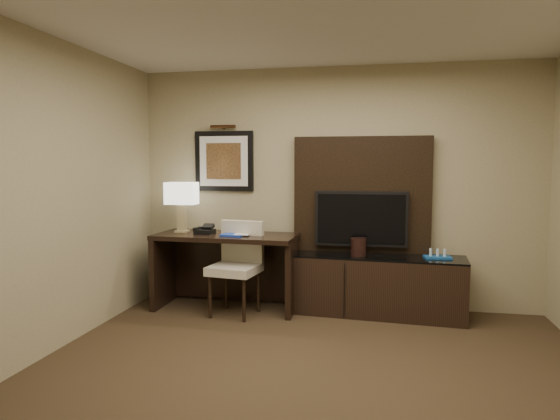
% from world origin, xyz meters
% --- Properties ---
extents(floor, '(4.50, 5.00, 0.01)m').
position_xyz_m(floor, '(0.00, 0.00, -0.01)').
color(floor, '#322416').
rests_on(floor, ground).
extents(wall_back, '(4.50, 0.01, 2.70)m').
position_xyz_m(wall_back, '(0.00, 2.50, 1.35)').
color(wall_back, '#9B9069').
rests_on(wall_back, floor).
extents(wall_front, '(4.50, 0.01, 2.70)m').
position_xyz_m(wall_front, '(0.00, -2.50, 1.35)').
color(wall_front, '#9B9069').
rests_on(wall_front, floor).
extents(desk, '(1.59, 0.74, 0.84)m').
position_xyz_m(desk, '(-1.17, 2.12, 0.42)').
color(desk, black).
rests_on(desk, floor).
extents(credenza, '(1.90, 0.66, 0.64)m').
position_xyz_m(credenza, '(0.46, 2.20, 0.32)').
color(credenza, black).
rests_on(credenza, floor).
extents(tv_wall_panel, '(1.50, 0.12, 1.30)m').
position_xyz_m(tv_wall_panel, '(0.30, 2.44, 1.27)').
color(tv_wall_panel, black).
rests_on(tv_wall_panel, wall_back).
extents(tv, '(1.00, 0.08, 0.60)m').
position_xyz_m(tv, '(0.30, 2.34, 1.02)').
color(tv, black).
rests_on(tv, tv_wall_panel).
extents(artwork, '(0.70, 0.04, 0.70)m').
position_xyz_m(artwork, '(-1.30, 2.48, 1.65)').
color(artwork, black).
rests_on(artwork, wall_back).
extents(picture_light, '(0.04, 0.04, 0.30)m').
position_xyz_m(picture_light, '(-1.30, 2.44, 2.05)').
color(picture_light, '#442916').
rests_on(picture_light, wall_back).
extents(desk_chair, '(0.56, 0.63, 1.02)m').
position_xyz_m(desk_chair, '(-1.01, 1.89, 0.51)').
color(desk_chair, beige).
rests_on(desk_chair, floor).
extents(table_lamp, '(0.37, 0.26, 0.54)m').
position_xyz_m(table_lamp, '(-1.72, 2.19, 1.11)').
color(table_lamp, tan).
rests_on(table_lamp, desk).
extents(desk_phone, '(0.21, 0.19, 0.10)m').
position_xyz_m(desk_phone, '(-1.42, 2.10, 0.89)').
color(desk_phone, black).
rests_on(desk_phone, desk).
extents(blue_folder, '(0.30, 0.36, 0.02)m').
position_xyz_m(blue_folder, '(-1.05, 2.07, 0.85)').
color(blue_folder, '#1B3CB1').
rests_on(blue_folder, desk).
extents(book, '(0.17, 0.03, 0.23)m').
position_xyz_m(book, '(-1.05, 2.06, 0.95)').
color(book, '#B1A18B').
rests_on(book, desk).
extents(ice_bucket, '(0.19, 0.19, 0.19)m').
position_xyz_m(ice_bucket, '(0.28, 2.16, 0.74)').
color(ice_bucket, black).
rests_on(ice_bucket, credenza).
extents(minibar_tray, '(0.29, 0.19, 0.10)m').
position_xyz_m(minibar_tray, '(1.10, 2.17, 0.69)').
color(minibar_tray, '#175196').
rests_on(minibar_tray, credenza).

